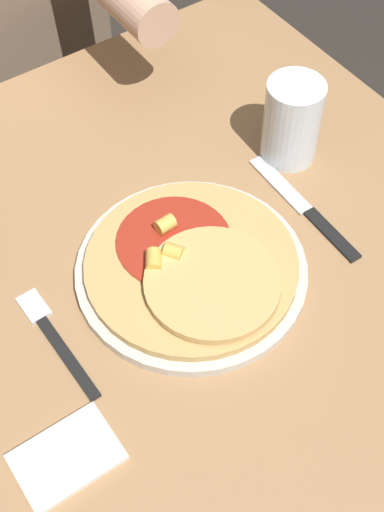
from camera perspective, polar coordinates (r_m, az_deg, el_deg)
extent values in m
plane|color=#2D2823|center=(1.60, -1.00, -18.08)|extent=(8.00, 8.00, 0.00)
cube|color=#9E754C|center=(0.92, -1.66, -2.88)|extent=(0.94, 0.96, 0.03)
cylinder|color=#9E754C|center=(1.59, 2.61, 6.88)|extent=(0.06, 0.06, 0.74)
cylinder|color=beige|center=(0.91, 0.00, -1.24)|extent=(0.30, 0.30, 0.01)
cylinder|color=tan|center=(0.90, 0.00, -0.76)|extent=(0.27, 0.27, 0.01)
cylinder|color=#9E2819|center=(0.91, -1.46, 1.22)|extent=(0.15, 0.15, 0.00)
cylinder|color=tan|center=(0.87, 1.64, -2.13)|extent=(0.17, 0.17, 0.01)
cylinder|color=gold|center=(0.92, -2.15, 2.56)|extent=(0.03, 0.02, 0.02)
cylinder|color=gold|center=(0.88, -3.09, -0.35)|extent=(0.03, 0.03, 0.02)
cylinder|color=gold|center=(0.89, -1.48, 0.33)|extent=(0.03, 0.03, 0.02)
cube|color=black|center=(0.86, -9.91, -8.01)|extent=(0.02, 0.13, 0.00)
cube|color=silver|center=(0.91, -12.55, -3.94)|extent=(0.03, 0.05, 0.00)
cube|color=black|center=(0.97, 11.12, 1.70)|extent=(0.02, 0.10, 0.00)
cube|color=silver|center=(1.02, 7.06, 5.71)|extent=(0.03, 0.12, 0.00)
cylinder|color=silver|center=(1.02, 7.99, 10.65)|extent=(0.08, 0.08, 0.13)
cube|color=silver|center=(0.81, -10.00, -15.57)|extent=(0.11, 0.08, 0.01)
cylinder|color=#2D2D38|center=(1.72, -15.08, 3.17)|extent=(0.11, 0.11, 0.49)
cylinder|color=#2D2D38|center=(1.76, -9.99, 5.74)|extent=(0.11, 0.11, 0.49)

